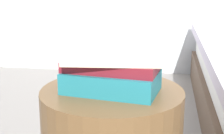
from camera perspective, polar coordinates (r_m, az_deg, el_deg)
book_teal at (r=1.00m, az=-0.16°, el=-2.39°), size 0.29×0.20×0.06m
book_maroon at (r=1.00m, az=-0.18°, el=0.32°), size 0.29×0.19×0.03m
book_cream at (r=0.98m, az=0.38°, el=2.44°), size 0.30×0.19×0.05m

